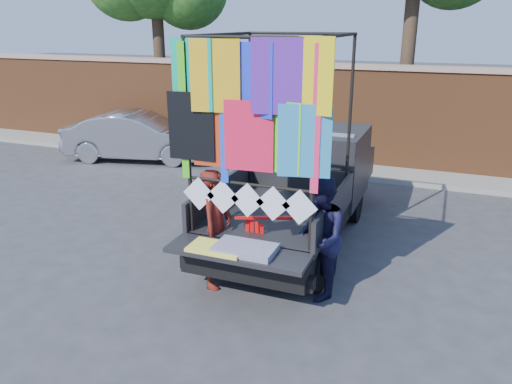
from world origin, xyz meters
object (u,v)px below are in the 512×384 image
(sedan, at_px, (138,136))
(woman, at_px, (216,229))
(man, at_px, (319,238))
(pickup_truck, at_px, (305,181))

(sedan, bearing_deg, woman, -151.03)
(woman, height_order, man, man)
(pickup_truck, xyz_separation_m, woman, (-0.55, -2.51, -0.02))
(sedan, height_order, man, man)
(sedan, relative_size, man, 2.29)
(pickup_truck, relative_size, man, 3.19)
(woman, distance_m, man, 1.43)
(sedan, distance_m, woman, 7.39)
(pickup_truck, height_order, man, pickup_truck)
(man, bearing_deg, woman, -100.59)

